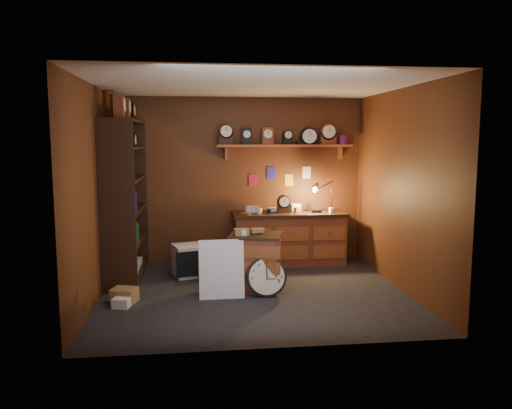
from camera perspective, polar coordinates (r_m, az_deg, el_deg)
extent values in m
plane|color=black|center=(6.74, -0.29, -10.00)|extent=(4.00, 4.00, 0.00)
cube|color=#572D14|center=(8.25, -1.73, 2.78)|extent=(4.00, 0.02, 2.70)
cube|color=#572D14|center=(4.70, 2.23, -0.79)|extent=(4.00, 0.02, 2.70)
cube|color=#572D14|center=(6.55, -17.96, 1.19)|extent=(0.02, 3.60, 2.70)
cube|color=#572D14|center=(6.98, 16.24, 1.63)|extent=(0.02, 3.60, 2.70)
cube|color=beige|center=(6.47, -0.30, 13.46)|extent=(4.00, 3.60, 0.02)
cube|color=#984921|center=(8.17, 3.28, 6.72)|extent=(2.20, 0.30, 0.04)
cube|color=#984921|center=(8.13, -3.46, 5.87)|extent=(0.04, 0.16, 0.20)
cube|color=#984921|center=(8.46, 9.57, 5.84)|extent=(0.04, 0.16, 0.20)
cylinder|color=#B21419|center=(8.40, 9.93, 7.29)|extent=(0.16, 0.16, 0.15)
cube|color=maroon|center=(8.25, -0.69, 2.78)|extent=(0.14, 0.01, 0.20)
cube|color=#201A91|center=(8.28, 1.38, 3.63)|extent=(0.14, 0.01, 0.20)
cube|color=gold|center=(8.34, 3.42, 2.82)|extent=(0.14, 0.01, 0.20)
cube|color=silver|center=(8.39, 5.45, 3.64)|extent=(0.14, 0.01, 0.20)
cube|color=black|center=(7.52, -16.34, 0.49)|extent=(0.03, 1.60, 2.30)
cube|color=black|center=(6.72, -15.52, -0.28)|extent=(0.45, 0.03, 2.30)
cube|color=black|center=(8.26, -13.92, 1.17)|extent=(0.45, 0.03, 2.30)
cube|color=black|center=(7.70, -14.37, -7.64)|extent=(0.43, 1.54, 0.03)
cube|color=black|center=(7.58, -14.49, -3.98)|extent=(0.43, 1.54, 0.03)
cube|color=black|center=(7.51, -14.60, -0.62)|extent=(0.43, 1.54, 0.03)
cube|color=black|center=(7.46, -14.72, 2.81)|extent=(0.43, 1.54, 0.03)
cube|color=black|center=(7.44, -14.83, 6.26)|extent=(0.43, 1.54, 0.03)
cube|color=black|center=(7.44, -14.93, 9.19)|extent=(0.43, 1.54, 0.03)
cube|color=brown|center=(8.17, 3.77, -4.01)|extent=(1.78, 0.60, 0.80)
cube|color=black|center=(8.10, 3.79, -1.07)|extent=(1.84, 0.66, 0.05)
cube|color=#984921|center=(7.88, 4.18, -4.45)|extent=(1.70, 0.02, 0.52)
cylinder|color=black|center=(8.20, 8.59, -0.78)|extent=(0.12, 0.12, 0.02)
cylinder|color=black|center=(8.18, 8.62, 0.54)|extent=(0.02, 0.02, 0.38)
cylinder|color=black|center=(8.09, 7.89, 2.19)|extent=(0.27, 0.09, 0.14)
cone|color=black|center=(8.03, 6.97, 1.88)|extent=(0.18, 0.14, 0.18)
cube|color=brown|center=(6.76, -0.04, -6.71)|extent=(0.75, 0.67, 0.74)
cube|color=black|center=(6.68, -0.04, -3.52)|extent=(0.80, 0.72, 0.03)
cube|color=#984921|center=(6.51, 0.24, -7.28)|extent=(0.56, 0.16, 0.63)
cylinder|color=black|center=(6.52, 1.19, -8.25)|extent=(0.52, 0.17, 0.53)
cylinder|color=beige|center=(6.49, 1.24, -8.27)|extent=(0.46, 0.10, 0.45)
cube|color=black|center=(6.46, 1.25, -7.68)|extent=(0.01, 0.04, 0.17)
cube|color=black|center=(6.50, 1.76, -8.50)|extent=(0.12, 0.01, 0.01)
cube|color=silver|center=(6.56, -3.92, -10.54)|extent=(0.58, 0.17, 0.76)
cube|color=silver|center=(7.56, -7.61, -6.32)|extent=(0.55, 0.55, 0.46)
cube|color=black|center=(7.33, -7.63, -6.75)|extent=(0.37, 0.12, 0.37)
cube|color=olive|center=(6.53, -14.82, -10.01)|extent=(0.35, 0.32, 0.18)
cube|color=white|center=(6.40, -15.00, -10.69)|extent=(0.25, 0.28, 0.12)
cube|color=olive|center=(7.35, -5.49, -7.79)|extent=(0.31, 0.28, 0.19)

